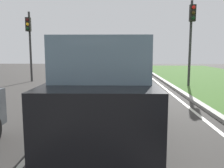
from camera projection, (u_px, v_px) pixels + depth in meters
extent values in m
plane|color=#383533|center=(94.00, 99.00, 10.36)|extent=(60.00, 60.00, 0.00)
cube|color=silver|center=(78.00, 99.00, 10.38)|extent=(0.12, 32.00, 0.01)
cube|color=silver|center=(178.00, 99.00, 10.26)|extent=(0.12, 32.00, 0.01)
cube|color=#9E9B93|center=(190.00, 98.00, 10.24)|extent=(0.24, 48.00, 0.12)
cube|color=black|center=(104.00, 100.00, 5.39)|extent=(1.94, 4.52, 1.10)
cube|color=slate|center=(103.00, 58.00, 5.11)|extent=(1.72, 2.72, 0.80)
cylinder|color=black|center=(77.00, 108.00, 6.99)|extent=(0.23, 0.76, 0.76)
cylinder|color=black|center=(137.00, 108.00, 6.96)|extent=(0.23, 0.76, 0.76)
cylinder|color=black|center=(46.00, 151.00, 3.96)|extent=(0.23, 0.76, 0.76)
cylinder|color=black|center=(152.00, 152.00, 3.93)|extent=(0.23, 0.76, 0.76)
cylinder|color=#2D2D2D|center=(190.00, 45.00, 13.61)|extent=(0.14, 0.14, 4.84)
cube|color=black|center=(193.00, 13.00, 13.18)|extent=(0.32, 0.24, 0.90)
sphere|color=red|center=(194.00, 7.00, 13.01)|extent=(0.20, 0.20, 0.20)
sphere|color=#382B0C|center=(193.00, 13.00, 13.05)|extent=(0.20, 0.20, 0.20)
sphere|color=black|center=(193.00, 18.00, 13.09)|extent=(0.20, 0.20, 0.20)
cylinder|color=#2D2D2D|center=(30.00, 47.00, 16.13)|extent=(0.14, 0.14, 4.63)
cube|color=black|center=(28.00, 24.00, 15.73)|extent=(0.32, 0.24, 0.90)
sphere|color=#3F0F0F|center=(27.00, 20.00, 15.57)|extent=(0.20, 0.20, 0.20)
sphere|color=#F2AD19|center=(27.00, 24.00, 15.60)|extent=(0.20, 0.20, 0.20)
sphere|color=black|center=(28.00, 29.00, 15.64)|extent=(0.20, 0.20, 0.20)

